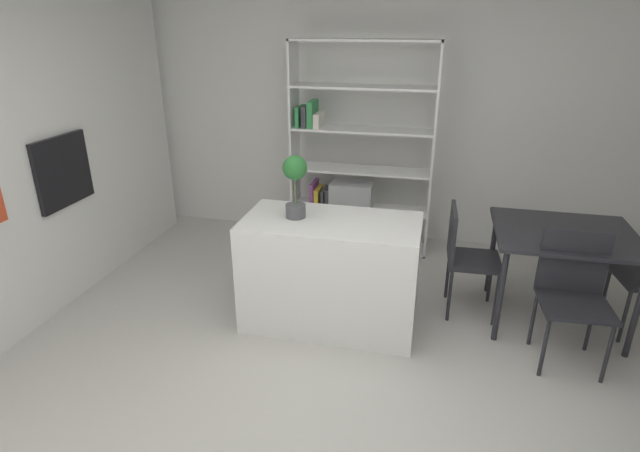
{
  "coord_description": "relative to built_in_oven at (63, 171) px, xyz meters",
  "views": [
    {
      "loc": [
        0.57,
        -2.56,
        2.28
      ],
      "look_at": [
        -0.12,
        0.34,
        1.05
      ],
      "focal_mm": 28.21,
      "sensor_mm": 36.0,
      "label": 1
    }
  ],
  "objects": [
    {
      "name": "kitchen_island",
      "position": [
        2.24,
        0.05,
        -0.69
      ],
      "size": [
        1.34,
        0.7,
        0.88
      ],
      "primitive_type": "cube",
      "color": "silver",
      "rests_on": "ground_plane"
    },
    {
      "name": "dining_chair_near",
      "position": [
        3.98,
        0.0,
        -0.57
      ],
      "size": [
        0.48,
        0.45,
        0.94
      ],
      "rotation": [
        0.0,
        0.0,
        0.05
      ],
      "color": "#232328",
      "rests_on": "ground_plane"
    },
    {
      "name": "ground_plane",
      "position": [
        2.39,
        -0.83,
        -1.13
      ],
      "size": [
        8.48,
        8.48,
        0.0
      ],
      "primitive_type": "plane",
      "color": "beige"
    },
    {
      "name": "potted_plant_on_island",
      "position": [
        1.96,
        0.06,
        0.04
      ],
      "size": [
        0.18,
        0.18,
        0.48
      ],
      "color": "#4C4C51",
      "rests_on": "kitchen_island"
    },
    {
      "name": "back_partition",
      "position": [
        2.39,
        1.97,
        0.28
      ],
      "size": [
        6.18,
        0.06,
        2.82
      ],
      "primitive_type": "cube",
      "color": "silver",
      "rests_on": "ground_plane"
    },
    {
      "name": "dining_chair_island_side",
      "position": [
        3.25,
        0.47,
        -0.59
      ],
      "size": [
        0.43,
        0.45,
        0.91
      ],
      "rotation": [
        0.0,
        0.0,
        1.61
      ],
      "color": "#232328",
      "rests_on": "ground_plane"
    },
    {
      "name": "dining_table",
      "position": [
        3.98,
        0.47,
        -0.43
      ],
      "size": [
        1.04,
        0.89,
        0.79
      ],
      "color": "#232328",
      "rests_on": "ground_plane"
    },
    {
      "name": "built_in_oven",
      "position": [
        0.0,
        0.0,
        0.0
      ],
      "size": [
        0.06,
        0.6,
        0.57
      ],
      "color": "black",
      "rests_on": "ground_plane"
    },
    {
      "name": "open_bookshelf",
      "position": [
        2.12,
        1.57,
        -0.24
      ],
      "size": [
        1.44,
        0.34,
        2.12
      ],
      "color": "white",
      "rests_on": "ground_plane"
    }
  ]
}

